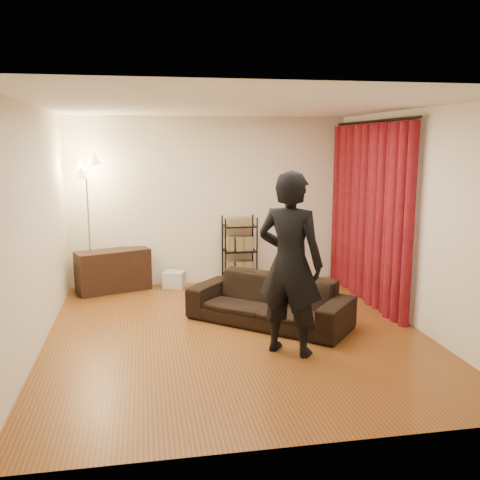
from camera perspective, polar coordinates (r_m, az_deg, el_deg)
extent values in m
plane|color=brown|center=(6.59, -0.40, -9.94)|extent=(5.00, 5.00, 0.00)
plane|color=white|center=(6.20, -0.43, 14.18)|extent=(5.00, 5.00, 0.00)
plane|color=#F0E4CC|center=(8.71, -3.23, 4.15)|extent=(5.00, 0.00, 5.00)
plane|color=#F0E4CC|center=(3.86, 5.95, -3.72)|extent=(5.00, 0.00, 5.00)
plane|color=#F0E4CC|center=(6.28, -21.09, 1.08)|extent=(0.00, 5.00, 5.00)
plane|color=#F0E4CC|center=(6.99, 18.08, 2.14)|extent=(0.00, 5.00, 5.00)
cylinder|color=black|center=(7.90, 14.01, 12.17)|extent=(0.04, 2.65, 0.04)
imported|color=black|center=(6.86, 3.11, -6.49)|extent=(2.09, 1.95, 0.60)
imported|color=black|center=(5.77, 5.36, -2.53)|extent=(0.88, 0.83, 2.01)
cube|color=#321E13|center=(8.56, -13.37, -3.20)|extent=(1.19, 0.78, 0.65)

